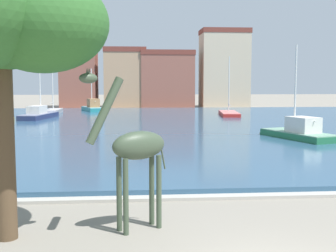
{
  "coord_description": "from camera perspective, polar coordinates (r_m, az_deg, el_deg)",
  "views": [
    {
      "loc": [
        -2.99,
        -8.64,
        4.1
      ],
      "look_at": [
        -1.41,
        10.53,
        2.2
      ],
      "focal_mm": 46.34,
      "sensor_mm": 36.0,
      "label": 1
    }
  ],
  "objects": [
    {
      "name": "harbor_water",
      "position": [
        41.68,
        -0.58,
        0.21
      ],
      "size": [
        77.29,
        52.43,
        0.3
      ],
      "primitive_type": "cube",
      "color": "#2D5170",
      "rests_on": "ground"
    },
    {
      "name": "quay_edge_coping",
      "position": [
        15.75,
        6.48,
        -9.26
      ],
      "size": [
        77.29,
        0.5,
        0.12
      ],
      "primitive_type": "cube",
      "color": "#ADA89E",
      "rests_on": "ground"
    },
    {
      "name": "giraffe_statue",
      "position": [
        11.97,
        -4.42,
        -3.01
      ],
      "size": [
        2.42,
        1.57,
        4.51
      ],
      "color": "#3D4C38",
      "rests_on": "ground"
    },
    {
      "name": "sailboat_yellow",
      "position": [
        43.36,
        -20.9,
        0.49
      ],
      "size": [
        3.19,
        8.65,
        6.57
      ],
      "color": "gold",
      "rests_on": "ground"
    },
    {
      "name": "sailboat_navy",
      "position": [
        49.59,
        -16.39,
        1.34
      ],
      "size": [
        3.22,
        8.29,
        8.72
      ],
      "color": "navy",
      "rests_on": "ground"
    },
    {
      "name": "sailboat_teal",
      "position": [
        60.96,
        -9.97,
        2.3
      ],
      "size": [
        3.82,
        6.7,
        6.1
      ],
      "color": "teal",
      "rests_on": "ground"
    },
    {
      "name": "sailboat_grey",
      "position": [
        57.18,
        -14.83,
        1.78
      ],
      "size": [
        1.71,
        6.56,
        6.39
      ],
      "color": "#939399",
      "rests_on": "ground"
    },
    {
      "name": "sailboat_green",
      "position": [
        31.55,
        16.31,
        -0.98
      ],
      "size": [
        4.09,
        7.13,
        6.73
      ],
      "color": "#236B42",
      "rests_on": "ground"
    },
    {
      "name": "sailboat_red",
      "position": [
        52.62,
        7.96,
        1.54
      ],
      "size": [
        2.81,
        8.01,
        7.29
      ],
      "color": "red",
      "rests_on": "ground"
    },
    {
      "name": "townhouse_end_terrace",
      "position": [
        74.08,
        -11.64,
        7.67
      ],
      "size": [
        5.94,
        6.54,
        13.71
      ],
      "color": "#8E5142",
      "rests_on": "ground"
    },
    {
      "name": "townhouse_tall_gabled",
      "position": [
        72.95,
        -5.64,
        6.28
      ],
      "size": [
        6.85,
        7.58,
        9.86
      ],
      "color": "tan",
      "rests_on": "ground"
    },
    {
      "name": "townhouse_narrow_midrow",
      "position": [
        72.29,
        -0.16,
        6.14
      ],
      "size": [
        8.79,
        6.26,
        9.42
      ],
      "color": "#8E5142",
      "rests_on": "ground"
    },
    {
      "name": "townhouse_corner_house",
      "position": [
        74.36,
        7.39,
        7.49
      ],
      "size": [
        8.03,
        5.49,
        13.1
      ],
      "color": "#C6B293",
      "rests_on": "ground"
    }
  ]
}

